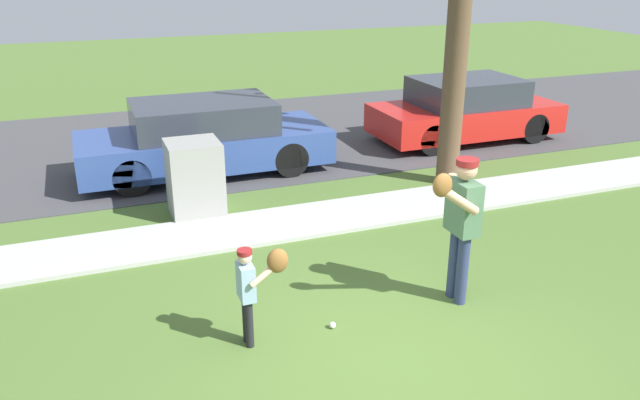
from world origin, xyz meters
TOP-DOWN VIEW (x-y plane):
  - ground_plane at (0.00, 3.50)m, footprint 48.00×48.00m
  - sidewalk_strip at (0.00, 3.60)m, footprint 36.00×1.20m
  - road_surface at (0.00, 8.60)m, footprint 36.00×6.80m
  - person_adult at (1.16, 0.79)m, footprint 0.69×0.64m
  - person_child at (-1.26, 0.76)m, footprint 0.48×0.42m
  - baseball at (-0.39, 0.75)m, footprint 0.07×0.07m
  - utility_cabinet at (-1.16, 4.52)m, footprint 0.80×0.78m
  - street_tree_near at (3.29, 4.41)m, footprint 1.85×1.88m
  - parked_wagon_blue at (-0.63, 6.46)m, footprint 4.50×1.80m
  - parked_hatchback_red at (5.07, 6.65)m, footprint 4.00×1.75m

SIDE VIEW (x-z plane):
  - ground_plane at x=0.00m, z-range 0.00..0.00m
  - road_surface at x=0.00m, z-range 0.00..0.02m
  - sidewalk_strip at x=0.00m, z-range 0.00..0.06m
  - baseball at x=-0.39m, z-range 0.00..0.07m
  - utility_cabinet at x=-1.16m, z-range 0.00..1.17m
  - parked_hatchback_red at x=5.07m, z-range 0.00..1.32m
  - parked_wagon_blue at x=-0.63m, z-range 0.00..1.32m
  - person_child at x=-1.26m, z-range 0.17..1.29m
  - person_adult at x=1.16m, z-range 0.22..1.95m
  - street_tree_near at x=3.29m, z-range 0.17..5.63m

